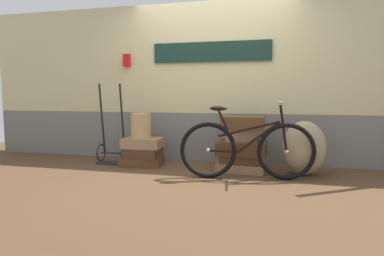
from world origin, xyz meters
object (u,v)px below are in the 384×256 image
(burlap_sack, at_px, (304,148))
(bicycle, at_px, (247,149))
(suitcase_4, at_px, (240,158))
(suitcase_2, at_px, (143,143))
(suitcase_5, at_px, (242,148))
(luggage_trolley, at_px, (112,144))
(suitcase_1, at_px, (143,153))
(wicker_basket, at_px, (141,126))
(suitcase_7, at_px, (243,123))
(suitcase_6, at_px, (240,135))
(suitcase_0, at_px, (142,162))
(suitcase_3, at_px, (241,167))

(burlap_sack, distance_m, bicycle, 0.82)
(suitcase_4, bearing_deg, suitcase_2, -176.03)
(suitcase_5, distance_m, luggage_trolley, 2.03)
(suitcase_4, bearing_deg, suitcase_1, -175.46)
(suitcase_1, relative_size, burlap_sack, 0.72)
(suitcase_1, xyz_separation_m, wicker_basket, (-0.02, 0.00, 0.41))
(suitcase_7, xyz_separation_m, burlap_sack, (0.81, -0.05, -0.32))
(suitcase_5, height_order, wicker_basket, wicker_basket)
(suitcase_4, distance_m, bicycle, 0.51)
(suitcase_6, relative_size, bicycle, 0.25)
(suitcase_1, relative_size, suitcase_7, 0.90)
(suitcase_2, height_order, luggage_trolley, luggage_trolley)
(suitcase_0, height_order, suitcase_4, suitcase_4)
(suitcase_6, height_order, wicker_basket, wicker_basket)
(suitcase_1, xyz_separation_m, suitcase_5, (1.47, -0.02, 0.14))
(suitcase_0, xyz_separation_m, suitcase_2, (0.02, 0.00, 0.28))
(suitcase_2, bearing_deg, suitcase_1, -82.73)
(suitcase_1, height_order, bicycle, bicycle)
(suitcase_3, bearing_deg, suitcase_5, -77.90)
(suitcase_0, distance_m, suitcase_2, 0.28)
(wicker_basket, height_order, burlap_sack, wicker_basket)
(suitcase_5, bearing_deg, suitcase_6, 138.83)
(suitcase_6, bearing_deg, luggage_trolley, 170.54)
(suitcase_0, relative_size, luggage_trolley, 0.49)
(luggage_trolley, bearing_deg, suitcase_7, -2.47)
(suitcase_7, bearing_deg, suitcase_3, -157.48)
(suitcase_1, relative_size, suitcase_6, 1.23)
(suitcase_0, height_order, suitcase_7, suitcase_7)
(suitcase_7, bearing_deg, luggage_trolley, 178.12)
(suitcase_2, xyz_separation_m, suitcase_5, (1.47, -0.04, -0.01))
(suitcase_4, height_order, wicker_basket, wicker_basket)
(suitcase_1, distance_m, bicycle, 1.63)
(suitcase_3, relative_size, bicycle, 0.39)
(suitcase_0, xyz_separation_m, suitcase_7, (1.49, 0.01, 0.62))
(suitcase_4, xyz_separation_m, burlap_sack, (0.83, -0.06, 0.18))
(suitcase_4, distance_m, burlap_sack, 0.86)
(suitcase_5, bearing_deg, wicker_basket, -178.64)
(suitcase_4, bearing_deg, luggage_trolley, -178.93)
(suitcase_2, bearing_deg, bicycle, -18.13)
(suitcase_5, relative_size, burlap_sack, 0.92)
(suitcase_4, height_order, bicycle, bicycle)
(suitcase_6, bearing_deg, suitcase_0, 173.19)
(suitcase_6, height_order, luggage_trolley, luggage_trolley)
(suitcase_1, height_order, suitcase_6, suitcase_6)
(suitcase_0, xyz_separation_m, bicycle, (1.58, -0.44, 0.32))
(suitcase_5, distance_m, burlap_sack, 0.81)
(suitcase_0, distance_m, suitcase_3, 1.48)
(bicycle, bearing_deg, suitcase_4, 104.53)
(suitcase_1, xyz_separation_m, suitcase_2, (-0.00, 0.01, 0.15))
(suitcase_1, distance_m, suitcase_6, 1.48)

